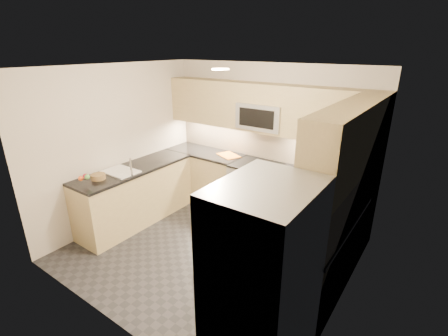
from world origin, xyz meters
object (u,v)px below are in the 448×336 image
refrigerator (263,286)px  utensil_bowl (358,182)px  fruit_basket (98,177)px  cutting_board (229,155)px  microwave (263,116)px  gas_range (256,191)px

refrigerator → utensil_bowl: refrigerator is taller
fruit_basket → cutting_board: bearing=64.6°
utensil_bowl → cutting_board: bearing=177.5°
microwave → fruit_basket: microwave is taller
utensil_bowl → gas_range: bearing=179.1°
cutting_board → fruit_basket: fruit_basket is taller
gas_range → cutting_board: cutting_board is taller
gas_range → utensil_bowl: 1.67m
fruit_basket → utensil_bowl: bearing=30.8°
gas_range → utensil_bowl: utensil_bowl is taller
microwave → cutting_board: microwave is taller
microwave → cutting_board: (-0.61, -0.05, -0.75)m
gas_range → microwave: bearing=90.0°
gas_range → microwave: (0.00, 0.12, 1.24)m
refrigerator → fruit_basket: bearing=169.7°
gas_range → utensil_bowl: bearing=-0.9°
microwave → refrigerator: 3.04m
gas_range → refrigerator: refrigerator is taller
cutting_board → gas_range: bearing=-6.7°
gas_range → cutting_board: bearing=173.3°
microwave → utensil_bowl: (1.58, -0.15, -0.69)m
utensil_bowl → fruit_basket: size_ratio=1.27×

